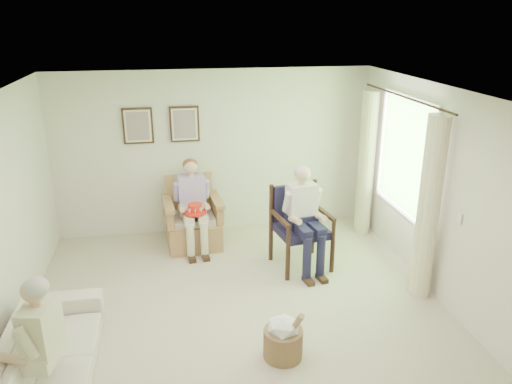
# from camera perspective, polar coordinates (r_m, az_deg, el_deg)

# --- Properties ---
(floor) EXTENTS (5.50, 5.50, 0.00)m
(floor) POSITION_cam_1_polar(r_m,az_deg,el_deg) (6.01, -1.69, -14.55)
(floor) COLOR beige
(floor) RESTS_ON ground
(back_wall) EXTENTS (5.00, 0.04, 2.60)m
(back_wall) POSITION_cam_1_polar(r_m,az_deg,el_deg) (7.97, -4.78, 4.53)
(back_wall) COLOR silver
(back_wall) RESTS_ON ground
(right_wall) EXTENTS (0.04, 5.50, 2.60)m
(right_wall) POSITION_cam_1_polar(r_m,az_deg,el_deg) (6.23, 21.57, -1.23)
(right_wall) COLOR silver
(right_wall) RESTS_ON ground
(ceiling) EXTENTS (5.00, 5.50, 0.02)m
(ceiling) POSITION_cam_1_polar(r_m,az_deg,el_deg) (5.02, -1.99, 10.77)
(ceiling) COLOR white
(ceiling) RESTS_ON back_wall
(window) EXTENTS (0.13, 2.50, 1.63)m
(window) POSITION_cam_1_polar(r_m,az_deg,el_deg) (7.12, 16.70, 4.28)
(window) COLOR #2D6B23
(window) RESTS_ON right_wall
(curtain_left) EXTENTS (0.34, 0.34, 2.30)m
(curtain_left) POSITION_cam_1_polar(r_m,az_deg,el_deg) (6.37, 19.09, -1.91)
(curtain_left) COLOR beige
(curtain_left) RESTS_ON ground
(curtain_right) EXTENTS (0.34, 0.34, 2.30)m
(curtain_right) POSITION_cam_1_polar(r_m,az_deg,el_deg) (8.03, 12.48, 3.14)
(curtain_right) COLOR beige
(curtain_right) RESTS_ON ground
(framed_print_left) EXTENTS (0.45, 0.05, 0.55)m
(framed_print_left) POSITION_cam_1_polar(r_m,az_deg,el_deg) (7.80, -13.35, 7.36)
(framed_print_left) COLOR #382114
(framed_print_left) RESTS_ON back_wall
(framed_print_right) EXTENTS (0.45, 0.05, 0.55)m
(framed_print_right) POSITION_cam_1_polar(r_m,az_deg,el_deg) (7.79, -8.17, 7.68)
(framed_print_right) COLOR #382114
(framed_print_right) RESTS_ON back_wall
(wicker_armchair) EXTENTS (0.82, 0.82, 1.05)m
(wicker_armchair) POSITION_cam_1_polar(r_m,az_deg,el_deg) (7.73, -7.21, -3.65)
(wicker_armchair) COLOR tan
(wicker_armchair) RESTS_ON ground
(wood_armchair) EXTENTS (0.73, 0.68, 1.12)m
(wood_armchair) POSITION_cam_1_polar(r_m,az_deg,el_deg) (7.02, 5.02, -3.56)
(wood_armchair) COLOR black
(wood_armchair) RESTS_ON ground
(sofa) EXTENTS (2.02, 0.79, 0.59)m
(sofa) POSITION_cam_1_polar(r_m,az_deg,el_deg) (5.40, -22.44, -16.83)
(sofa) COLOR silver
(sofa) RESTS_ON ground
(person_wicker) EXTENTS (0.40, 0.63, 1.36)m
(person_wicker) POSITION_cam_1_polar(r_m,az_deg,el_deg) (7.43, -7.29, -0.81)
(person_wicker) COLOR beige
(person_wicker) RESTS_ON ground
(person_dark) EXTENTS (0.40, 0.63, 1.44)m
(person_dark) POSITION_cam_1_polar(r_m,az_deg,el_deg) (6.76, 5.48, -2.20)
(person_dark) COLOR #1A1937
(person_dark) RESTS_ON ground
(person_sofa) EXTENTS (0.42, 0.62, 1.25)m
(person_sofa) POSITION_cam_1_polar(r_m,az_deg,el_deg) (4.92, -23.81, -15.06)
(person_sofa) COLOR beige
(person_sofa) RESTS_ON ground
(red_hat) EXTENTS (0.32, 0.32, 0.14)m
(red_hat) POSITION_cam_1_polar(r_m,az_deg,el_deg) (7.27, -7.00, -2.04)
(red_hat) COLOR red
(red_hat) RESTS_ON person_wicker
(hatbox) EXTENTS (0.43, 0.43, 0.60)m
(hatbox) POSITION_cam_1_polar(r_m,az_deg,el_deg) (5.36, 3.15, -16.24)
(hatbox) COLOR tan
(hatbox) RESTS_ON ground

